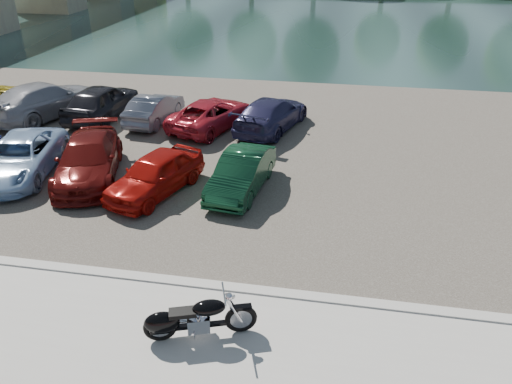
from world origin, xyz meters
TOP-DOWN VIEW (x-y plane):
  - ground at (0.00, 0.00)m, footprint 200.00×200.00m
  - kerb at (0.00, 2.00)m, footprint 60.00×0.30m
  - parking_lot at (0.00, 11.00)m, footprint 60.00×18.00m
  - river at (0.00, 40.00)m, footprint 120.00×40.00m
  - motorcycle at (-0.63, 0.31)m, footprint 2.25×1.05m
  - car_2 at (-8.59, 6.76)m, footprint 3.02×4.97m
  - car_3 at (-6.17, 6.97)m, footprint 3.26×5.04m
  - car_4 at (-3.59, 6.34)m, footprint 2.66×4.09m
  - car_5 at (-0.93, 6.97)m, footprint 1.74×3.87m
  - car_7 at (-10.97, 12.41)m, footprint 3.79×5.72m
  - car_8 at (-8.40, 12.67)m, footprint 2.13×4.60m
  - car_9 at (-5.96, 12.60)m, footprint 1.61×3.79m
  - car_10 at (-3.34, 12.34)m, footprint 3.37×4.82m
  - car_11 at (-0.84, 12.62)m, footprint 3.03×4.92m

SIDE VIEW (x-z plane):
  - ground at x=0.00m, z-range 0.00..0.00m
  - river at x=0.00m, z-range 0.00..0.00m
  - parking_lot at x=0.00m, z-range 0.00..0.04m
  - kerb at x=0.00m, z-range 0.00..0.14m
  - motorcycle at x=-0.63m, z-range 0.04..1.09m
  - car_9 at x=-5.96m, z-range 0.04..1.26m
  - car_10 at x=-3.34m, z-range 0.04..1.26m
  - car_5 at x=-0.93m, z-range 0.04..1.27m
  - car_2 at x=-8.59m, z-range 0.04..1.33m
  - car_4 at x=-3.59m, z-range 0.04..1.34m
  - car_11 at x=-0.84m, z-range 0.04..1.37m
  - car_3 at x=-6.17m, z-range 0.04..1.40m
  - car_8 at x=-8.40m, z-range 0.04..1.57m
  - car_7 at x=-10.97m, z-range 0.04..1.58m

